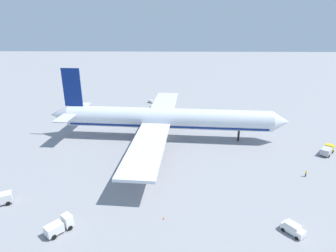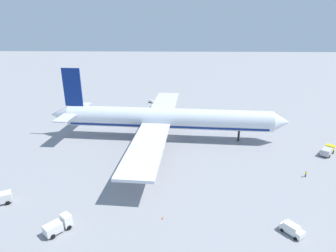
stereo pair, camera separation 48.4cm
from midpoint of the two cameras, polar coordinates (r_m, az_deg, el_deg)
name	(u,v)px [view 1 (the left image)]	position (r m, az deg, el deg)	size (l,w,h in m)	color
ground_plane	(168,138)	(93.47, -0.23, -2.51)	(600.00, 600.00, 0.00)	gray
airliner	(164,119)	(91.09, -1.04, 1.49)	(78.93, 75.74, 22.93)	silver
service_truck_0	(59,226)	(57.97, -21.64, -18.47)	(4.75, 5.08, 2.72)	white
service_truck_3	(327,150)	(94.31, 29.77, -4.30)	(5.76, 6.07, 2.28)	yellow
service_van	(293,228)	(58.78, 24.05, -18.67)	(3.95, 4.35, 1.97)	white
baggage_cart_0	(151,101)	(135.24, -3.67, 5.09)	(2.97, 2.73, 1.39)	#595B60
ground_worker_0	(306,174)	(78.73, 26.30, -8.77)	(0.56, 0.56, 1.63)	navy
traffic_cone_1	(164,218)	(57.70, -1.13, -18.35)	(0.36, 0.36, 0.55)	orange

